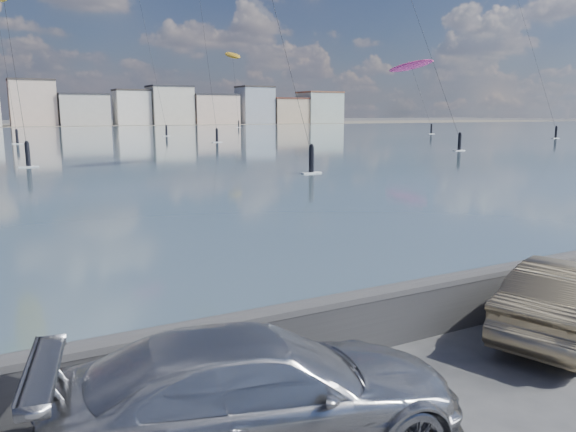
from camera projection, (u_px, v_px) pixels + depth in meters
The scene contains 6 objects.
bay_water at pixel (9, 139), 85.61m from camera, with size 500.00×177.00×0.00m, color #3C5865.
seawall at pixel (272, 336), 8.78m from camera, with size 400.00×0.36×1.08m.
car_silver at pixel (260, 392), 6.71m from camera, with size 2.06×5.07×1.47m, color #A3A4AA.
car_champagne at pixel (574, 299), 10.16m from camera, with size 1.49×4.28×1.41m, color tan.
kitesurfer_1 at pixel (233, 56), 163.63m from camera, with size 6.22×18.07×22.49m.
kitesurfer_12 at pixel (411, 67), 111.42m from camera, with size 8.02×11.74×15.04m.
Camera 1 is at (-3.73, -4.71, 4.03)m, focal length 35.00 mm.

